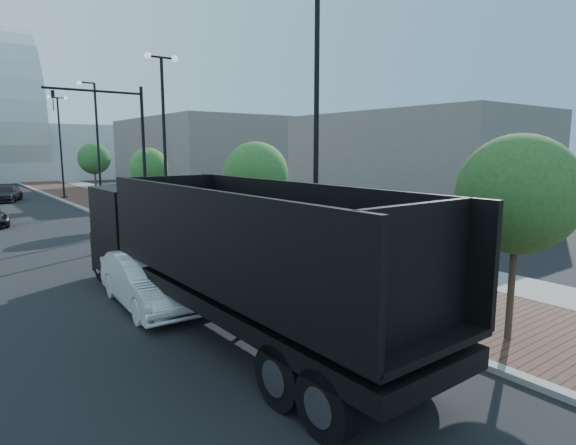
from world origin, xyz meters
TOP-DOWN VIEW (x-y plane):
  - sidewalk at (3.50, 40.00)m, footprint 7.00×140.00m
  - concrete_strip at (6.20, 40.00)m, footprint 2.40×140.00m
  - curb at (0.00, 40.00)m, footprint 0.30×140.00m
  - dump_truck at (-3.34, 11.24)m, footprint 3.01×13.90m
  - white_sedan at (-4.26, 11.84)m, footprint 1.93×4.94m
  - dark_car_far at (-3.93, 46.68)m, footprint 3.29×4.97m
  - pedestrian at (6.02, 12.42)m, footprint 0.62×0.46m
  - streetlight_1 at (0.49, 10.00)m, footprint 1.44×0.56m
  - streetlight_2 at (0.60, 22.00)m, footprint 1.72×0.56m
  - streetlight_3 at (0.49, 34.00)m, footprint 1.44×0.56m
  - streetlight_4 at (0.60, 46.00)m, footprint 1.72×0.56m
  - traffic_mast at (-0.30, 25.00)m, footprint 5.09×0.20m
  - tree_0 at (1.65, 4.02)m, footprint 2.76×2.76m
  - tree_1 at (1.65, 15.02)m, footprint 2.68×2.68m
  - tree_2 at (1.65, 27.02)m, footprint 2.36×2.31m
  - tree_3 at (1.65, 39.02)m, footprint 2.55×2.53m
  - commercial_block_ne at (16.00, 50.00)m, footprint 12.00×22.00m
  - commercial_block_e at (18.00, 20.00)m, footprint 10.00×16.00m
  - utility_cover_1 at (2.40, 8.00)m, footprint 0.50×0.50m
  - utility_cover_2 at (2.40, 19.00)m, footprint 0.50×0.50m

SIDE VIEW (x-z plane):
  - sidewalk at x=3.50m, z-range 0.00..0.12m
  - concrete_strip at x=6.20m, z-range 0.00..0.13m
  - curb at x=0.00m, z-range 0.00..0.14m
  - utility_cover_1 at x=2.40m, z-range 0.12..0.14m
  - utility_cover_2 at x=2.40m, z-range 0.12..0.14m
  - dark_car_far at x=-3.93m, z-range 0.00..1.34m
  - pedestrian at x=6.02m, z-range 0.00..1.56m
  - white_sedan at x=-4.26m, z-range 0.00..1.60m
  - dump_truck at x=-3.34m, z-range -0.30..3.52m
  - commercial_block_e at x=18.00m, z-range 0.00..7.00m
  - tree_2 at x=1.65m, z-range 1.17..5.85m
  - tree_1 at x=1.65m, z-range 1.11..6.03m
  - tree_0 at x=1.65m, z-range 1.10..6.09m
  - tree_3 at x=1.65m, z-range 1.26..6.34m
  - commercial_block_ne at x=16.00m, z-range 0.00..8.00m
  - streetlight_1 at x=0.49m, z-range -0.26..8.95m
  - streetlight_3 at x=0.49m, z-range -0.26..8.95m
  - streetlight_2 at x=0.60m, z-range 0.18..9.46m
  - streetlight_4 at x=0.60m, z-range 0.18..9.46m
  - traffic_mast at x=-0.30m, z-range 0.98..8.98m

